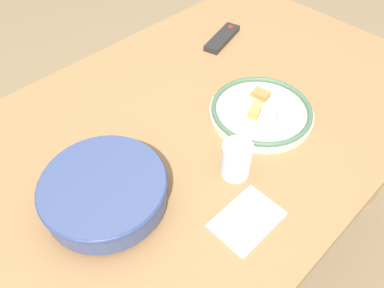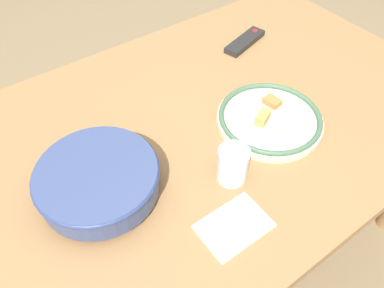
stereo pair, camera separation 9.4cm
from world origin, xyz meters
The scene contains 7 objects.
ground_plane centered at (0.00, 0.00, 0.00)m, with size 8.00×8.00×0.00m, color #7F6B4C.
dining_table centered at (0.00, 0.00, 0.64)m, with size 1.57×0.95×0.71m.
noodle_bowl centered at (-0.32, -0.05, 0.76)m, with size 0.29×0.29×0.08m.
food_plate centered at (0.16, -0.12, 0.72)m, with size 0.29×0.29×0.04m.
tv_remote centered at (0.37, 0.22, 0.72)m, with size 0.19×0.10×0.02m.
drinking_glass centered at (-0.05, -0.20, 0.75)m, with size 0.07×0.07×0.09m.
folded_napkin centered at (-0.13, -0.31, 0.71)m, with size 0.16×0.11×0.01m.
Camera 1 is at (-0.52, -0.53, 1.44)m, focal length 35.00 mm.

